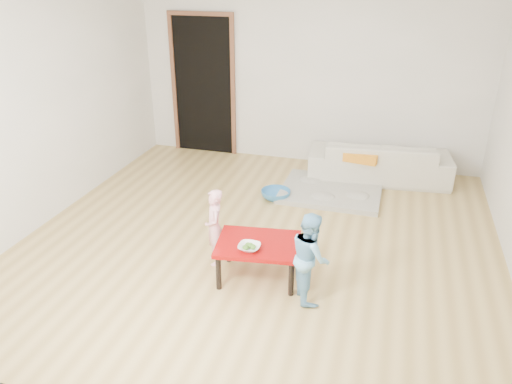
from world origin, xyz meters
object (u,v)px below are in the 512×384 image
at_px(sofa, 379,160).
at_px(basin, 276,195).
at_px(red_table, 258,260).
at_px(child_pink, 214,227).
at_px(bowl, 249,247).
at_px(child_blue, 310,257).

distance_m(sofa, basin, 1.59).
bearing_deg(sofa, basin, 34.77).
xyz_separation_m(red_table, child_pink, (-0.49, 0.14, 0.20)).
bearing_deg(bowl, basin, 96.59).
relative_size(bowl, basin, 0.53).
xyz_separation_m(sofa, basin, (-1.20, -1.02, -0.22)).
relative_size(red_table, child_pink, 0.97).
bearing_deg(red_table, bowl, -106.51).
bearing_deg(bowl, red_table, 73.49).
height_order(sofa, child_blue, child_blue).
bearing_deg(bowl, child_blue, -2.07).
height_order(sofa, red_table, sofa).
distance_m(red_table, bowl, 0.26).
bearing_deg(sofa, child_blue, 76.10).
height_order(bowl, basin, bowl).
distance_m(sofa, bowl, 3.07).
bearing_deg(child_blue, bowl, 63.66).
distance_m(bowl, child_blue, 0.56).
distance_m(red_table, child_blue, 0.59).
xyz_separation_m(child_blue, basin, (-0.78, 1.90, -0.36)).
height_order(red_table, bowl, bowl).
bearing_deg(child_pink, child_blue, 45.84).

